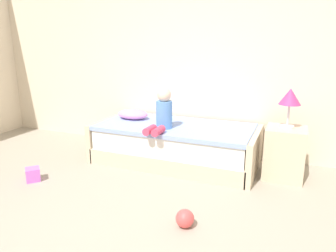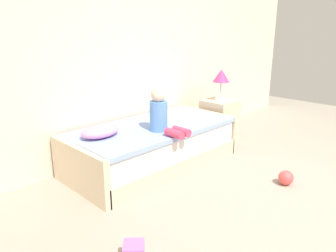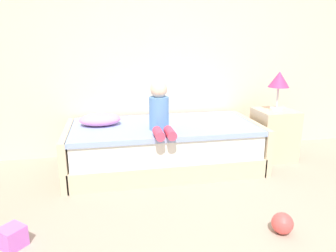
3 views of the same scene
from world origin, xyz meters
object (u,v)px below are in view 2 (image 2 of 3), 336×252
at_px(table_lamp, 221,77).
at_px(child_figure, 162,114).
at_px(nightstand, 219,120).
at_px(bed, 154,146).
at_px(toy_ball, 286,178).
at_px(pillow, 100,131).

height_order(table_lamp, child_figure, table_lamp).
relative_size(nightstand, table_lamp, 1.33).
bearing_deg(bed, toy_ball, -65.63).
distance_m(bed, nightstand, 1.35).
bearing_deg(child_figure, bed, 70.63).
relative_size(bed, pillow, 4.80).
distance_m(nightstand, pillow, 2.05).
xyz_separation_m(bed, table_lamp, (1.35, 0.01, 0.69)).
height_order(table_lamp, pillow, table_lamp).
xyz_separation_m(bed, pillow, (-0.68, 0.10, 0.32)).
bearing_deg(bed, pillow, 171.63).
height_order(table_lamp, toy_ball, table_lamp).
bearing_deg(nightstand, bed, -179.42).
distance_m(nightstand, toy_ball, 1.60).
bearing_deg(table_lamp, nightstand, 0.00).
bearing_deg(pillow, toy_ball, -48.84).
bearing_deg(nightstand, pillow, 177.56).
relative_size(nightstand, toy_ball, 3.75).
height_order(nightstand, child_figure, child_figure).
relative_size(table_lamp, toy_ball, 2.81).
xyz_separation_m(nightstand, pillow, (-2.03, 0.09, 0.26)).
xyz_separation_m(nightstand, child_figure, (-1.43, -0.24, 0.40)).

